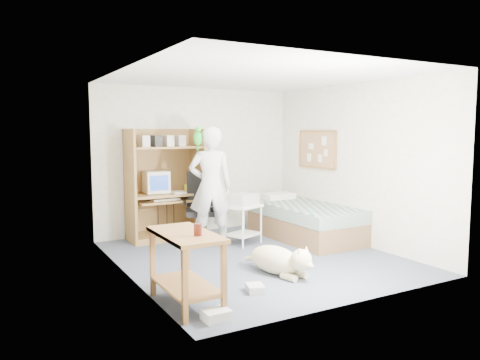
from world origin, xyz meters
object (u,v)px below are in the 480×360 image
Objects in this scene: computer_hutch at (165,189)px; printer_cart at (243,218)px; office_chair at (201,217)px; person at (211,187)px; dog at (279,260)px; side_desk at (186,257)px; bed at (304,221)px.

computer_hutch reaches higher than printer_cart.
printer_cart is at bearing -19.43° from office_chair.
person is (0.45, -0.82, 0.10)m from computer_hutch.
side_desk is at bearing -177.89° from dog.
person reaches higher than bed.
office_chair is at bearing 62.38° from side_desk.
side_desk reaches higher than bed.
computer_hutch reaches higher than bed.
computer_hutch reaches higher than side_desk.
office_chair is (-1.58, 0.61, 0.11)m from bed.
dog is (0.54, -2.55, -0.64)m from computer_hutch.
bed is at bearing 32.50° from side_desk.
dog is (0.12, -2.03, -0.21)m from office_chair.
person is (1.30, 2.12, 0.42)m from side_desk.
side_desk is at bearing -147.50° from bed.
person is at bearing 142.41° from printer_cart.
dog is at bearing 114.54° from person.
printer_cart is at bearing 171.47° from bed.
person is at bearing 169.03° from bed.
office_chair is at bearing 79.90° from dog.
dog is at bearing -65.15° from office_chair.
computer_hutch is at bearing 73.86° from side_desk.
dog is 1.76× the size of printer_cart.
bed is at bearing 0.38° from office_chair.
side_desk is 0.90× the size of dog.
dog is 1.65m from printer_cart.
side_desk is 1.58× the size of printer_cart.
side_desk is 0.91× the size of office_chair.
dog is at bearing 15.68° from side_desk.
office_chair reaches higher than printer_cart.
printer_cart is (0.49, -0.14, -0.50)m from person.
printer_cart reaches higher than dog.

